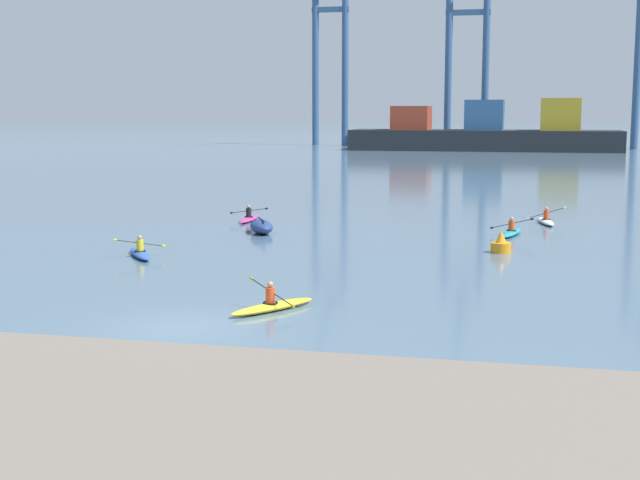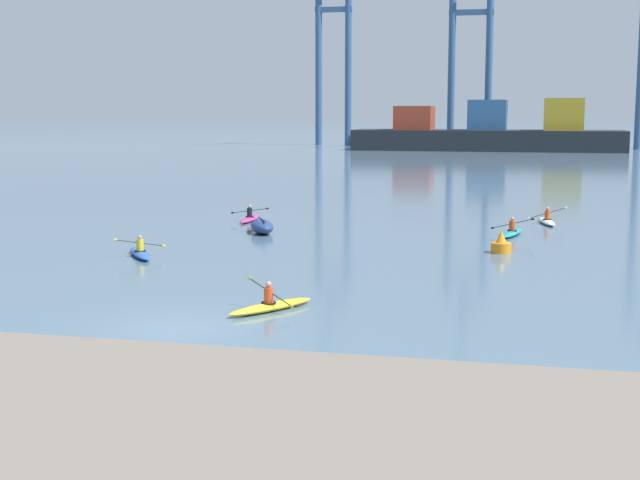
# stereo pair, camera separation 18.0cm
# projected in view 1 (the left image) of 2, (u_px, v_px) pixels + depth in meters

# --- Properties ---
(ground_plane) EXTENTS (800.00, 800.00, 0.00)m
(ground_plane) POSITION_uv_depth(u_px,v_px,m) (180.00, 328.00, 26.40)
(ground_plane) COLOR slate
(container_barge) EXTENTS (41.51, 9.73, 8.06)m
(container_barge) POSITION_uv_depth(u_px,v_px,m) (486.00, 133.00, 140.99)
(container_barge) COLOR #1E2328
(container_barge) RESTS_ON ground
(gantry_crane_west) EXTENTS (6.61, 17.17, 39.51)m
(gantry_crane_west) POSITION_uv_depth(u_px,v_px,m) (330.00, 38.00, 159.77)
(gantry_crane_west) COLOR #335684
(gantry_crane_west) RESTS_ON ground
(gantry_crane_west_mid) EXTENTS (7.42, 17.70, 37.50)m
(gantry_crane_west_mid) POSITION_uv_depth(u_px,v_px,m) (467.00, 39.00, 151.24)
(gantry_crane_west_mid) COLOR #335684
(gantry_crane_west_mid) RESTS_ON ground
(capsized_dinghy) EXTENTS (2.16, 2.82, 0.76)m
(capsized_dinghy) POSITION_uv_depth(u_px,v_px,m) (261.00, 227.00, 46.52)
(capsized_dinghy) COLOR navy
(capsized_dinghy) RESTS_ON ground
(channel_buoy) EXTENTS (0.90, 0.90, 1.00)m
(channel_buoy) POSITION_uv_depth(u_px,v_px,m) (501.00, 245.00, 40.22)
(channel_buoy) COLOR orange
(channel_buoy) RESTS_ON ground
(kayak_blue) EXTENTS (2.42, 3.14, 0.95)m
(kayak_blue) POSITION_uv_depth(u_px,v_px,m) (140.00, 253.00, 39.11)
(kayak_blue) COLOR #2856B2
(kayak_blue) RESTS_ON ground
(kayak_teal) EXTENTS (2.19, 3.45, 0.96)m
(kayak_teal) POSITION_uv_depth(u_px,v_px,m) (512.00, 232.00, 45.80)
(kayak_teal) COLOR teal
(kayak_teal) RESTS_ON ground
(kayak_magenta) EXTENTS (2.27, 3.41, 0.95)m
(kayak_magenta) POSITION_uv_depth(u_px,v_px,m) (249.00, 218.00, 51.60)
(kayak_magenta) COLOR #C13384
(kayak_magenta) RESTS_ON ground
(kayak_yellow) EXTENTS (2.31, 3.20, 1.00)m
(kayak_yellow) POSITION_uv_depth(u_px,v_px,m) (272.00, 305.00, 28.61)
(kayak_yellow) COLOR yellow
(kayak_yellow) RESTS_ON ground
(kayak_white) EXTENTS (2.18, 3.45, 0.99)m
(kayak_white) POSITION_uv_depth(u_px,v_px,m) (546.00, 221.00, 50.46)
(kayak_white) COLOR silver
(kayak_white) RESTS_ON ground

